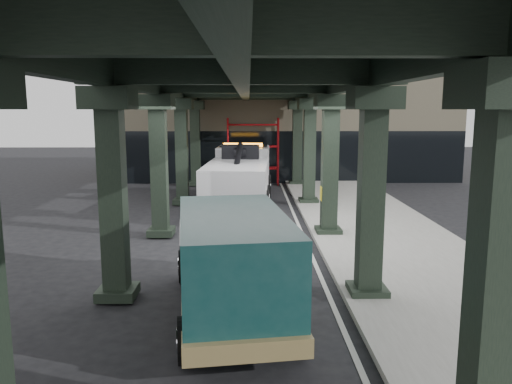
{
  "coord_description": "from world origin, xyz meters",
  "views": [
    {
      "loc": [
        -0.25,
        -15.43,
        4.5
      ],
      "look_at": [
        -0.01,
        1.45,
        1.7
      ],
      "focal_mm": 35.0,
      "sensor_mm": 36.0,
      "label": 1
    }
  ],
  "objects": [
    {
      "name": "tow_truck",
      "position": [
        -0.66,
        7.56,
        1.46
      ],
      "size": [
        3.14,
        9.27,
        2.99
      ],
      "rotation": [
        0.0,
        0.0,
        -0.06
      ],
      "color": "black",
      "rests_on": "ground"
    },
    {
      "name": "lane_stripe",
      "position": [
        1.7,
        2.0,
        0.01
      ],
      "size": [
        0.12,
        38.0,
        0.01
      ],
      "primitive_type": "cube",
      "color": "silver",
      "rests_on": "ground"
    },
    {
      "name": "building",
      "position": [
        2.0,
        20.0,
        4.0
      ],
      "size": [
        22.0,
        10.0,
        8.0
      ],
      "primitive_type": "cube",
      "color": "#C6B793",
      "rests_on": "ground"
    },
    {
      "name": "sidewalk",
      "position": [
        4.5,
        2.0,
        0.07
      ],
      "size": [
        5.0,
        40.0,
        0.15
      ],
      "primitive_type": "cube",
      "color": "gray",
      "rests_on": "ground"
    },
    {
      "name": "viaduct",
      "position": [
        -0.4,
        2.0,
        5.46
      ],
      "size": [
        7.4,
        32.0,
        6.4
      ],
      "color": "black",
      "rests_on": "ground"
    },
    {
      "name": "towed_van",
      "position": [
        -0.62,
        -5.07,
        1.28
      ],
      "size": [
        2.99,
        6.09,
        2.37
      ],
      "rotation": [
        0.0,
        0.0,
        0.13
      ],
      "color": "#0F3838",
      "rests_on": "ground"
    },
    {
      "name": "scaffolding",
      "position": [
        0.0,
        14.64,
        2.11
      ],
      "size": [
        3.08,
        0.88,
        4.0
      ],
      "color": "#B20E13",
      "rests_on": "ground"
    },
    {
      "name": "ground",
      "position": [
        0.0,
        0.0,
        0.0
      ],
      "size": [
        90.0,
        90.0,
        0.0
      ],
      "primitive_type": "plane",
      "color": "black",
      "rests_on": "ground"
    }
  ]
}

